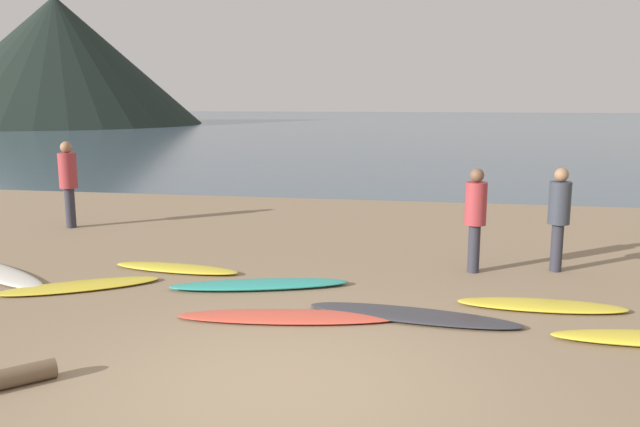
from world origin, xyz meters
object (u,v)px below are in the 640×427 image
object	(u,v)px
surfboard_1	(79,286)
surfboard_3	(260,284)
surfboard_6	(542,305)
surfboard_2	(176,268)
person_3	(559,211)
surfboard_5	(412,315)
surfboard_4	(288,317)
person_0	(68,177)
person_1	(476,212)

from	to	relation	value
surfboard_1	surfboard_3	distance (m)	2.48
surfboard_6	surfboard_2	bearing A→B (deg)	170.29
surfboard_3	person_3	xyz separation A→B (m)	(4.16, 1.64, 0.87)
surfboard_5	surfboard_4	bearing A→B (deg)	-160.30
person_0	surfboard_1	bearing A→B (deg)	125.10
surfboard_2	surfboard_6	distance (m)	5.23
surfboard_5	surfboard_6	world-z (taller)	surfboard_6
person_3	surfboard_1	bearing A→B (deg)	128.32
surfboard_3	person_1	bearing A→B (deg)	8.35
surfboard_1	person_1	xyz separation A→B (m)	(5.37, 1.83, 0.89)
person_0	person_3	size ratio (longest dim) A/B	1.11
surfboard_4	person_1	xyz separation A→B (m)	(2.26, 2.53, 0.89)
surfboard_4	person_0	bearing A→B (deg)	132.33
surfboard_5	person_3	size ratio (longest dim) A/B	1.63
person_0	person_1	size ratio (longest dim) A/B	1.11
surfboard_2	surfboard_3	distance (m)	1.60
surfboard_6	person_1	size ratio (longest dim) A/B	1.31
surfboard_6	person_0	xyz separation A→B (m)	(-8.54, 3.58, 0.98)
surfboard_4	surfboard_5	xyz separation A→B (m)	(1.44, 0.30, 0.01)
person_0	surfboard_4	bearing A→B (deg)	143.38
surfboard_4	person_0	world-z (taller)	person_0
surfboard_4	person_0	distance (m)	7.22
person_1	surfboard_1	bearing A→B (deg)	136.72
surfboard_1	person_3	distance (m)	6.98
person_1	person_3	distance (m)	1.26
surfboard_3	person_1	xyz separation A→B (m)	(2.94, 1.36, 0.87)
surfboard_3	surfboard_4	size ratio (longest dim) A/B	0.93
surfboard_3	person_0	xyz separation A→B (m)	(-4.86, 3.36, 0.97)
person_0	person_1	xyz separation A→B (m)	(7.79, -2.00, -0.10)
surfboard_1	surfboard_6	world-z (taller)	surfboard_6
surfboard_5	person_1	world-z (taller)	person_1
surfboard_6	surfboard_3	bearing A→B (deg)	176.09
surfboard_3	person_3	bearing A→B (deg)	5.00
surfboard_5	surfboard_2	bearing A→B (deg)	165.35
surfboard_6	person_3	distance (m)	2.12
surfboard_4	person_1	bearing A→B (deg)	39.95
surfboard_1	person_0	distance (m)	4.64
surfboard_6	surfboard_4	bearing A→B (deg)	-162.87
surfboard_2	surfboard_5	distance (m)	3.90
surfboard_1	surfboard_4	xyz separation A→B (m)	(3.11, -0.71, -0.00)
surfboard_4	surfboard_5	bearing A→B (deg)	3.45
surfboard_1	person_3	bearing A→B (deg)	-13.98
surfboard_1	surfboard_5	distance (m)	4.57
person_3	surfboard_3	bearing A→B (deg)	132.08
surfboard_5	person_1	size ratio (longest dim) A/B	1.63
person_3	surfboard_5	bearing A→B (deg)	161.50
surfboard_4	surfboard_2	bearing A→B (deg)	131.83
surfboard_4	surfboard_6	bearing A→B (deg)	9.21
surfboard_4	person_3	xyz separation A→B (m)	(3.49, 2.81, 0.89)
surfboard_1	surfboard_4	distance (m)	3.19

